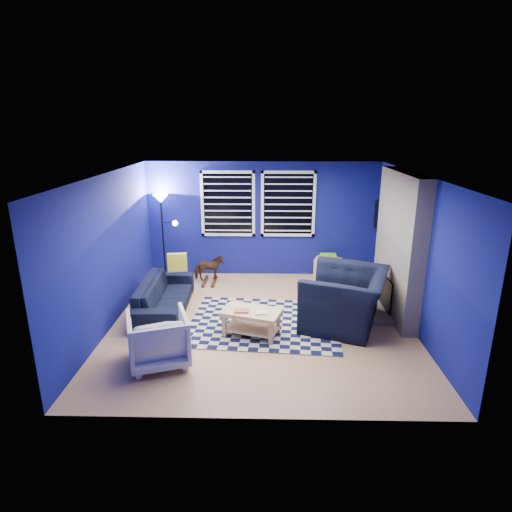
{
  "coord_description": "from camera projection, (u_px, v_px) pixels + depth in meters",
  "views": [
    {
      "loc": [
        0.06,
        -6.65,
        3.25
      ],
      "look_at": [
        -0.09,
        0.3,
        1.1
      ],
      "focal_mm": 30.0,
      "sensor_mm": 36.0,
      "label": 1
    }
  ],
  "objects": [
    {
      "name": "ceiling",
      "position": [
        262.0,
        175.0,
        6.57
      ],
      "size": [
        5.0,
        5.0,
        0.0
      ],
      "primitive_type": "plane",
      "rotation": [
        3.14,
        0.0,
        0.0
      ],
      "color": "white",
      "rests_on": "wall_back"
    },
    {
      "name": "floor_lamp",
      "position": [
        162.0,
        210.0,
        9.06
      ],
      "size": [
        0.5,
        0.31,
        1.83
      ],
      "color": "black",
      "rests_on": "floor"
    },
    {
      "name": "armchair_big",
      "position": [
        345.0,
        299.0,
        7.11
      ],
      "size": [
        1.79,
        1.68,
        0.94
      ],
      "primitive_type": "imported",
      "rotation": [
        0.0,
        0.0,
        -1.93
      ],
      "color": "black",
      "rests_on": "floor"
    },
    {
      "name": "cabinet",
      "position": [
        328.0,
        268.0,
        9.36
      ],
      "size": [
        0.63,
        0.52,
        0.54
      ],
      "rotation": [
        0.0,
        0.0,
        -0.35
      ],
      "color": "#D5B277",
      "rests_on": "floor"
    },
    {
      "name": "rocking_horse",
      "position": [
        209.0,
        268.0,
        9.04
      ],
      "size": [
        0.5,
        0.68,
        0.52
      ],
      "primitive_type": "imported",
      "rotation": [
        0.0,
        0.0,
        1.97
      ],
      "color": "#422915",
      "rests_on": "floor"
    },
    {
      "name": "rug",
      "position": [
        264.0,
        323.0,
        7.29
      ],
      "size": [
        2.66,
        2.2,
        0.02
      ],
      "primitive_type": "cube",
      "rotation": [
        0.0,
        0.0,
        -0.08
      ],
      "color": "black",
      "rests_on": "floor"
    },
    {
      "name": "window_left",
      "position": [
        228.0,
        204.0,
        9.21
      ],
      "size": [
        1.17,
        0.06,
        1.42
      ],
      "color": "black",
      "rests_on": "wall_back"
    },
    {
      "name": "fireplace",
      "position": [
        398.0,
        248.0,
        7.39
      ],
      "size": [
        0.65,
        2.0,
        2.5
      ],
      "color": "gray",
      "rests_on": "floor"
    },
    {
      "name": "throw_pillow",
      "position": [
        177.0,
        262.0,
        8.04
      ],
      "size": [
        0.37,
        0.17,
        0.34
      ],
      "primitive_type": "cube",
      "rotation": [
        0.0,
        0.0,
        0.17
      ],
      "color": "gold",
      "rests_on": "sofa"
    },
    {
      "name": "wall_back",
      "position": [
        263.0,
        220.0,
        9.33
      ],
      "size": [
        5.0,
        0.0,
        5.0
      ],
      "primitive_type": "plane",
      "rotation": [
        1.57,
        0.0,
        0.0
      ],
      "color": "navy",
      "rests_on": "floor"
    },
    {
      "name": "tv",
      "position": [
        382.0,
        218.0,
        8.76
      ],
      "size": [
        0.07,
        1.0,
        0.58
      ],
      "color": "black",
      "rests_on": "wall_right"
    },
    {
      "name": "wall_left",
      "position": [
        109.0,
        252.0,
        7.0
      ],
      "size": [
        0.0,
        5.0,
        5.0
      ],
      "primitive_type": "plane",
      "rotation": [
        1.57,
        0.0,
        1.57
      ],
      "color": "navy",
      "rests_on": "floor"
    },
    {
      "name": "sofa",
      "position": [
        164.0,
        296.0,
        7.67
      ],
      "size": [
        2.02,
        0.84,
        0.59
      ],
      "primitive_type": "imported",
      "rotation": [
        0.0,
        0.0,
        1.6
      ],
      "color": "black",
      "rests_on": "floor"
    },
    {
      "name": "coffee_table",
      "position": [
        252.0,
        317.0,
        6.78
      ],
      "size": [
        1.03,
        0.78,
        0.45
      ],
      "rotation": [
        0.0,
        0.0,
        -0.31
      ],
      "color": "#D5B277",
      "rests_on": "rug"
    },
    {
      "name": "floor",
      "position": [
        261.0,
        322.0,
        7.31
      ],
      "size": [
        5.0,
        5.0,
        0.0
      ],
      "primitive_type": "plane",
      "color": "tan",
      "rests_on": "ground"
    },
    {
      "name": "wall_right",
      "position": [
        416.0,
        254.0,
        6.89
      ],
      "size": [
        0.0,
        5.0,
        5.0
      ],
      "primitive_type": "plane",
      "rotation": [
        1.57,
        0.0,
        -1.57
      ],
      "color": "navy",
      "rests_on": "floor"
    },
    {
      "name": "armchair_bent",
      "position": [
        158.0,
        339.0,
        5.97
      ],
      "size": [
        1.03,
        1.04,
        0.75
      ],
      "primitive_type": "imported",
      "rotation": [
        0.0,
        0.0,
        3.48
      ],
      "color": "gray",
      "rests_on": "floor"
    },
    {
      "name": "window_right",
      "position": [
        288.0,
        204.0,
        9.18
      ],
      "size": [
        1.17,
        0.06,
        1.42
      ],
      "color": "black",
      "rests_on": "wall_back"
    }
  ]
}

